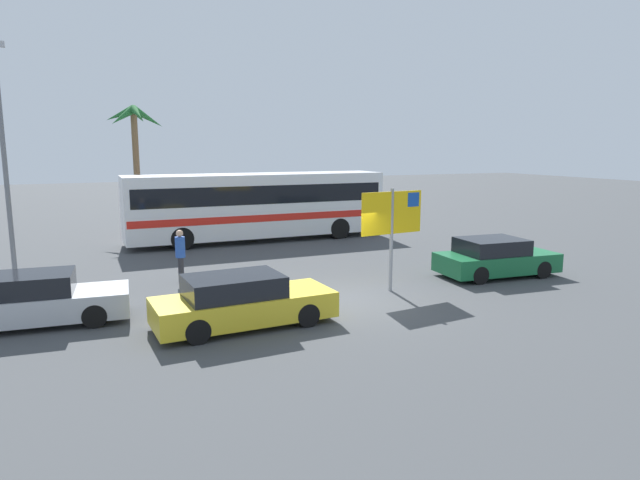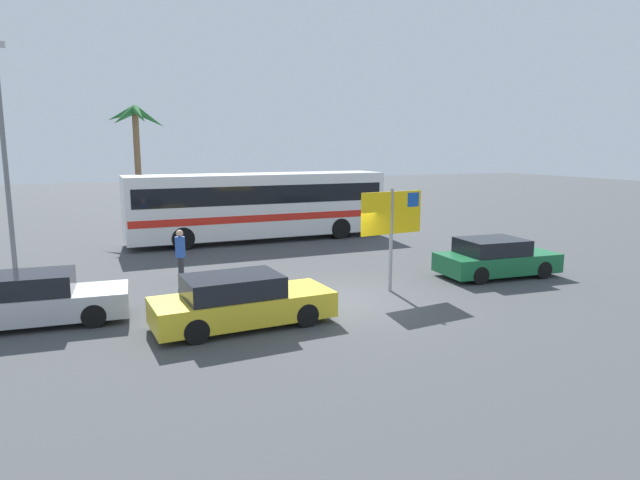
# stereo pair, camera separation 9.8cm
# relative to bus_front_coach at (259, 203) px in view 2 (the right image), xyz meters

# --- Properties ---
(ground) EXTENTS (120.00, 120.00, 0.00)m
(ground) POSITION_rel_bus_front_coach_xyz_m (-0.87, -11.13, -1.78)
(ground) COLOR #424447
(bus_front_coach) EXTENTS (12.20, 2.47, 3.17)m
(bus_front_coach) POSITION_rel_bus_front_coach_xyz_m (0.00, 0.00, 0.00)
(bus_front_coach) COLOR white
(bus_front_coach) RESTS_ON ground
(ferry_sign) EXTENTS (2.19, 0.29, 3.20)m
(ferry_sign) POSITION_rel_bus_front_coach_xyz_m (1.03, -10.63, 0.54)
(ferry_sign) COLOR gray
(ferry_sign) RESTS_ON ground
(car_yellow) EXTENTS (4.54, 1.93, 1.32)m
(car_yellow) POSITION_rel_bus_front_coach_xyz_m (-4.21, -12.13, -1.15)
(car_yellow) COLOR yellow
(car_yellow) RESTS_ON ground
(car_green) EXTENTS (4.21, 2.14, 1.32)m
(car_green) POSITION_rel_bus_front_coach_xyz_m (5.33, -10.37, -1.15)
(car_green) COLOR #196638
(car_green) RESTS_ON ground
(car_silver) EXTENTS (4.48, 1.98, 1.32)m
(car_silver) POSITION_rel_bus_front_coach_xyz_m (-8.96, -9.92, -1.15)
(car_silver) COLOR #B7BABF
(car_silver) RESTS_ON ground
(pedestrian_near_sign) EXTENTS (0.32, 0.32, 1.77)m
(pedestrian_near_sign) POSITION_rel_bus_front_coach_xyz_m (-4.83, -6.98, -0.74)
(pedestrian_near_sign) COLOR #2D2D33
(pedestrian_near_sign) RESTS_ON ground
(lamp_post_left_side) EXTENTS (0.56, 0.20, 7.38)m
(lamp_post_left_side) POSITION_rel_bus_front_coach_xyz_m (-9.67, -6.53, 2.23)
(lamp_post_left_side) COLOR slate
(lamp_post_left_side) RESTS_ON ground
(palm_tree_seaside) EXTENTS (3.02, 3.27, 6.52)m
(palm_tree_seaside) POSITION_rel_bus_front_coach_xyz_m (-4.94, 5.05, 3.39)
(palm_tree_seaside) COLOR brown
(palm_tree_seaside) RESTS_ON ground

